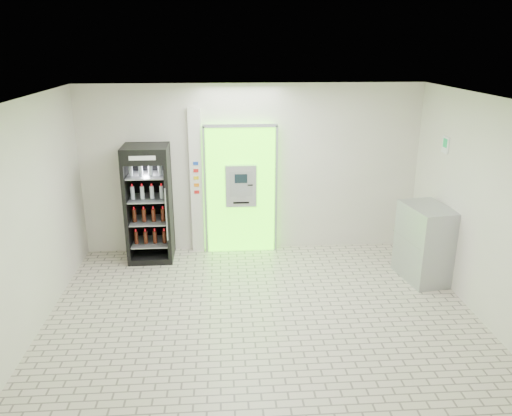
{
  "coord_description": "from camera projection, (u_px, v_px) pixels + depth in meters",
  "views": [
    {
      "loc": [
        -0.51,
        -6.11,
        3.66
      ],
      "look_at": [
        -0.01,
        1.2,
        1.21
      ],
      "focal_mm": 35.0,
      "sensor_mm": 36.0,
      "label": 1
    }
  ],
  "objects": [
    {
      "name": "room_shell",
      "position": [
        263.0,
        191.0,
        6.39
      ],
      "size": [
        6.0,
        6.0,
        6.0
      ],
      "color": "silver",
      "rests_on": "ground"
    },
    {
      "name": "exit_sign",
      "position": [
        446.0,
        145.0,
        7.82
      ],
      "size": [
        0.02,
        0.22,
        0.26
      ],
      "color": "white",
      "rests_on": "room_shell"
    },
    {
      "name": "atm_assembly",
      "position": [
        241.0,
        189.0,
        8.87
      ],
      "size": [
        1.3,
        0.24,
        2.33
      ],
      "color": "#4CEA12",
      "rests_on": "ground"
    },
    {
      "name": "ground",
      "position": [
        263.0,
        317.0,
        6.97
      ],
      "size": [
        6.0,
        6.0,
        0.0
      ],
      "primitive_type": "plane",
      "color": "beige",
      "rests_on": "ground"
    },
    {
      "name": "steel_cabinet",
      "position": [
        425.0,
        243.0,
        7.94
      ],
      "size": [
        0.75,
        1.0,
        1.22
      ],
      "rotation": [
        0.0,
        0.0,
        0.15
      ],
      "color": "#9FA1A6",
      "rests_on": "ground"
    },
    {
      "name": "beverage_cooler",
      "position": [
        149.0,
        206.0,
        8.59
      ],
      "size": [
        0.77,
        0.72,
        2.02
      ],
      "rotation": [
        0.0,
        0.0,
        0.01
      ],
      "color": "black",
      "rests_on": "ground"
    },
    {
      "name": "pillar",
      "position": [
        197.0,
        182.0,
        8.82
      ],
      "size": [
        0.22,
        0.11,
        2.6
      ],
      "color": "silver",
      "rests_on": "ground"
    }
  ]
}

